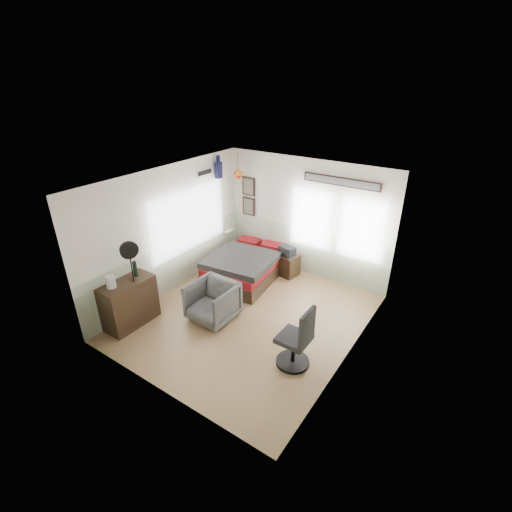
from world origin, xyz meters
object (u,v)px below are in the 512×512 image
object	(u,v)px
armchair	(213,302)
task_chair	(297,343)
bed	(245,266)
nightstand	(287,264)
dresser	(130,303)

from	to	relation	value
armchair	task_chair	size ratio (longest dim) A/B	0.76
bed	nightstand	distance (m)	0.98
armchair	nightstand	distance (m)	2.34
nightstand	task_chair	size ratio (longest dim) A/B	0.46
dresser	nightstand	distance (m)	3.62
bed	task_chair	bearing A→B (deg)	-45.03
armchair	dresser	bearing A→B (deg)	-139.44
dresser	bed	bearing A→B (deg)	73.51
bed	armchair	size ratio (longest dim) A/B	2.45
nightstand	bed	bearing A→B (deg)	-127.68
armchair	nightstand	size ratio (longest dim) A/B	1.64
armchair	task_chair	bearing A→B (deg)	-5.43
armchair	nightstand	world-z (taller)	armchair
task_chair	bed	bearing A→B (deg)	141.70
bed	task_chair	size ratio (longest dim) A/B	1.86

